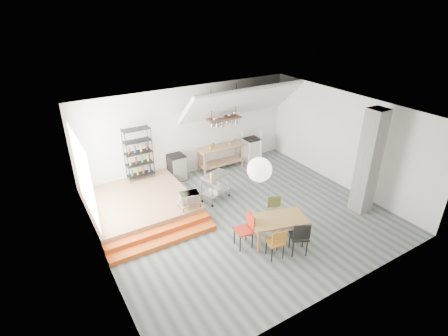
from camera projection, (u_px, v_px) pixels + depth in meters
floor at (244, 217)px, 10.41m from camera, size 8.00×8.00×0.00m
wall_back at (189, 131)px, 12.38m from camera, size 8.00×0.04×3.20m
wall_left at (98, 210)px, 7.84m from camera, size 0.04×7.00×3.20m
wall_right at (345, 141)px, 11.56m from camera, size 0.04×7.00×3.20m
ceiling at (247, 113)px, 8.99m from camera, size 8.00×7.00×0.02m
slope_ceiling at (241, 102)px, 12.34m from camera, size 4.40×1.44×1.32m
window_pane at (83, 176)px, 8.91m from camera, size 0.02×2.50×2.20m
platform at (140, 204)px, 10.69m from camera, size 3.00×3.00×0.40m
step_lower at (165, 242)px, 9.26m from camera, size 3.00×0.35×0.13m
step_upper at (159, 233)px, 9.49m from camera, size 3.00×0.35×0.27m
concrete_column at (369, 162)px, 10.09m from camera, size 0.50×0.50×3.20m
kitchen_counter at (221, 153)px, 13.06m from camera, size 1.80×0.60×0.91m
stove at (251, 149)px, 13.78m from camera, size 0.60×0.60×1.18m
pot_rack at (225, 120)px, 12.30m from camera, size 1.20×0.50×1.43m
wire_shelving at (138, 153)px, 11.34m from camera, size 0.88×0.38×1.80m
microwave_shelf at (189, 203)px, 10.09m from camera, size 0.60×0.40×0.16m
paper_lantern at (259, 170)px, 8.32m from camera, size 0.60×0.60×0.60m
dining_table at (278, 221)px, 9.16m from camera, size 1.63×1.19×0.69m
chair_mustard at (277, 241)px, 8.56m from camera, size 0.46×0.46×0.86m
chair_black at (300, 236)px, 8.67m from camera, size 0.59×0.59×0.95m
chair_olive at (275, 209)px, 9.82m from camera, size 0.52×0.52×0.89m
chair_red at (246, 227)px, 8.98m from camera, size 0.49×0.49×0.95m
rolling_cart at (216, 183)px, 11.06m from camera, size 1.01×0.76×0.89m
mini_fridge at (177, 167)px, 12.33m from camera, size 0.55×0.55×0.94m
microwave at (189, 198)px, 10.02m from camera, size 0.60×0.46×0.30m
bowl at (228, 145)px, 13.01m from camera, size 0.22×0.22×0.05m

